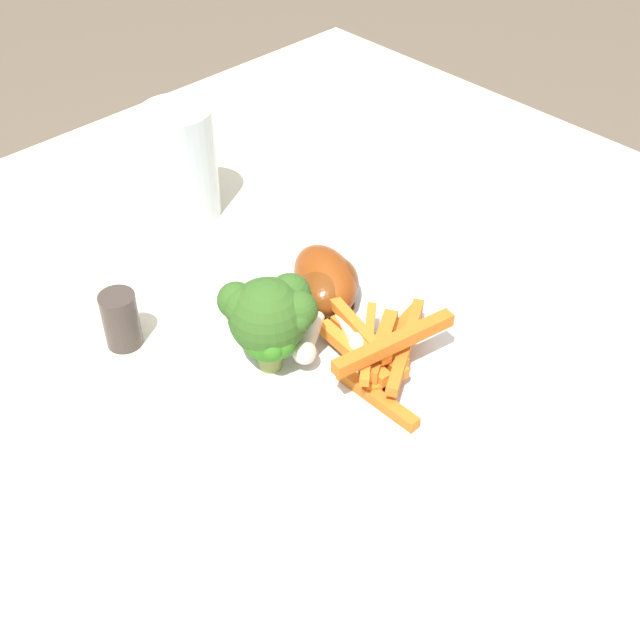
{
  "coord_description": "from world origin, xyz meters",
  "views": [
    {
      "loc": [
        -0.36,
        -0.41,
        1.22
      ],
      "look_at": [
        -0.01,
        -0.05,
        0.77
      ],
      "focal_mm": 47.29,
      "sensor_mm": 36.0,
      "label": 1
    }
  ],
  "objects_px": {
    "dining_table": "(293,409)",
    "broccoli_floret_middle": "(269,312)",
    "broccoli_floret_front": "(270,334)",
    "dinner_plate": "(320,344)",
    "fork": "(359,119)",
    "carrot_fries_pile": "(380,350)",
    "pepper_shaker": "(121,320)",
    "water_glass": "(182,163)",
    "chicken_drumstick_far": "(327,283)",
    "chicken_drumstick_near": "(326,291)"
  },
  "relations": [
    {
      "from": "broccoli_floret_front",
      "to": "chicken_drumstick_near",
      "type": "bearing_deg",
      "value": 14.46
    },
    {
      "from": "dinner_plate",
      "to": "carrot_fries_pile",
      "type": "distance_m",
      "value": 0.06
    },
    {
      "from": "dining_table",
      "to": "water_glass",
      "type": "bearing_deg",
      "value": 79.95
    },
    {
      "from": "carrot_fries_pile",
      "to": "water_glass",
      "type": "xyz_separation_m",
      "value": [
        0.03,
        0.29,
        0.03
      ]
    },
    {
      "from": "broccoli_floret_middle",
      "to": "dining_table",
      "type": "bearing_deg",
      "value": 35.41
    },
    {
      "from": "dining_table",
      "to": "broccoli_floret_middle",
      "type": "bearing_deg",
      "value": -144.59
    },
    {
      "from": "dining_table",
      "to": "chicken_drumstick_near",
      "type": "xyz_separation_m",
      "value": [
        0.02,
        -0.03,
        0.15
      ]
    },
    {
      "from": "broccoli_floret_front",
      "to": "carrot_fries_pile",
      "type": "height_order",
      "value": "broccoli_floret_front"
    },
    {
      "from": "fork",
      "to": "broccoli_floret_middle",
      "type": "bearing_deg",
      "value": 141.57
    },
    {
      "from": "broccoli_floret_front",
      "to": "broccoli_floret_middle",
      "type": "height_order",
      "value": "broccoli_floret_middle"
    },
    {
      "from": "broccoli_floret_front",
      "to": "chicken_drumstick_near",
      "type": "relative_size",
      "value": 0.5
    },
    {
      "from": "fork",
      "to": "broccoli_floret_front",
      "type": "bearing_deg",
      "value": 141.87
    },
    {
      "from": "fork",
      "to": "water_glass",
      "type": "xyz_separation_m",
      "value": [
        -0.26,
        -0.01,
        0.05
      ]
    },
    {
      "from": "dinner_plate",
      "to": "water_glass",
      "type": "relative_size",
      "value": 2.16
    },
    {
      "from": "dinner_plate",
      "to": "fork",
      "type": "height_order",
      "value": "dinner_plate"
    },
    {
      "from": "carrot_fries_pile",
      "to": "chicken_drumstick_far",
      "type": "xyz_separation_m",
      "value": [
        0.02,
        0.08,
        0.0
      ]
    },
    {
      "from": "chicken_drumstick_near",
      "to": "chicken_drumstick_far",
      "type": "relative_size",
      "value": 0.92
    },
    {
      "from": "broccoli_floret_front",
      "to": "pepper_shaker",
      "type": "relative_size",
      "value": 1.21
    },
    {
      "from": "dining_table",
      "to": "broccoli_floret_front",
      "type": "distance_m",
      "value": 0.18
    },
    {
      "from": "broccoli_floret_front",
      "to": "broccoli_floret_middle",
      "type": "relative_size",
      "value": 0.78
    },
    {
      "from": "dinner_plate",
      "to": "water_glass",
      "type": "distance_m",
      "value": 0.25
    },
    {
      "from": "broccoli_floret_front",
      "to": "fork",
      "type": "bearing_deg",
      "value": 34.87
    },
    {
      "from": "dinner_plate",
      "to": "broccoli_floret_middle",
      "type": "distance_m",
      "value": 0.07
    },
    {
      "from": "broccoli_floret_front",
      "to": "water_glass",
      "type": "height_order",
      "value": "water_glass"
    },
    {
      "from": "broccoli_floret_front",
      "to": "pepper_shaker",
      "type": "bearing_deg",
      "value": 117.34
    },
    {
      "from": "dinner_plate",
      "to": "carrot_fries_pile",
      "type": "xyz_separation_m",
      "value": [
        0.01,
        -0.05,
        0.02
      ]
    },
    {
      "from": "carrot_fries_pile",
      "to": "broccoli_floret_middle",
      "type": "bearing_deg",
      "value": 130.79
    },
    {
      "from": "water_glass",
      "to": "pepper_shaker",
      "type": "distance_m",
      "value": 0.2
    },
    {
      "from": "carrot_fries_pile",
      "to": "pepper_shaker",
      "type": "distance_m",
      "value": 0.21
    },
    {
      "from": "broccoli_floret_middle",
      "to": "fork",
      "type": "distance_m",
      "value": 0.42
    },
    {
      "from": "water_glass",
      "to": "chicken_drumstick_far",
      "type": "bearing_deg",
      "value": -91.95
    },
    {
      "from": "broccoli_floret_middle",
      "to": "water_glass",
      "type": "distance_m",
      "value": 0.24
    },
    {
      "from": "broccoli_floret_middle",
      "to": "fork",
      "type": "height_order",
      "value": "broccoli_floret_middle"
    },
    {
      "from": "broccoli_floret_front",
      "to": "water_glass",
      "type": "relative_size",
      "value": 0.54
    },
    {
      "from": "fork",
      "to": "pepper_shaker",
      "type": "distance_m",
      "value": 0.43
    },
    {
      "from": "chicken_drumstick_far",
      "to": "carrot_fries_pile",
      "type": "bearing_deg",
      "value": -106.44
    },
    {
      "from": "dinner_plate",
      "to": "chicken_drumstick_near",
      "type": "height_order",
      "value": "chicken_drumstick_near"
    },
    {
      "from": "dinner_plate",
      "to": "broccoli_floret_front",
      "type": "distance_m",
      "value": 0.07
    },
    {
      "from": "chicken_drumstick_far",
      "to": "water_glass",
      "type": "relative_size",
      "value": 1.16
    },
    {
      "from": "broccoli_floret_front",
      "to": "broccoli_floret_middle",
      "type": "bearing_deg",
      "value": 46.54
    },
    {
      "from": "broccoli_floret_middle",
      "to": "pepper_shaker",
      "type": "relative_size",
      "value": 1.54
    },
    {
      "from": "carrot_fries_pile",
      "to": "chicken_drumstick_near",
      "type": "height_order",
      "value": "same"
    },
    {
      "from": "dinner_plate",
      "to": "chicken_drumstick_far",
      "type": "distance_m",
      "value": 0.05
    },
    {
      "from": "broccoli_floret_front",
      "to": "fork",
      "type": "height_order",
      "value": "broccoli_floret_front"
    },
    {
      "from": "water_glass",
      "to": "carrot_fries_pile",
      "type": "bearing_deg",
      "value": -96.22
    },
    {
      "from": "broccoli_floret_middle",
      "to": "pepper_shaker",
      "type": "height_order",
      "value": "broccoli_floret_middle"
    },
    {
      "from": "dining_table",
      "to": "chicken_drumstick_far",
      "type": "xyz_separation_m",
      "value": [
        0.03,
        -0.02,
        0.15
      ]
    },
    {
      "from": "chicken_drumstick_far",
      "to": "fork",
      "type": "relative_size",
      "value": 0.69
    },
    {
      "from": "broccoli_floret_middle",
      "to": "chicken_drumstick_far",
      "type": "distance_m",
      "value": 0.09
    },
    {
      "from": "pepper_shaker",
      "to": "chicken_drumstick_far",
      "type": "bearing_deg",
      "value": -31.15
    }
  ]
}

